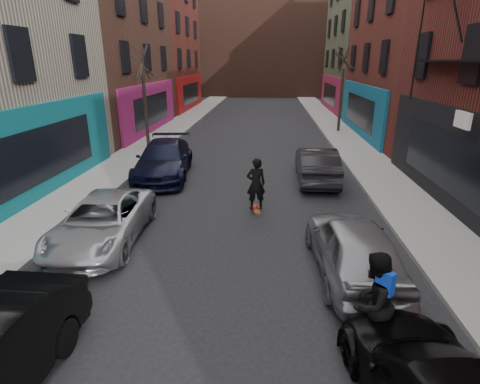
% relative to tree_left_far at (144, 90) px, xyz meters
% --- Properties ---
extents(sidewalk_left, '(2.50, 84.00, 0.13)m').
position_rel_tree_left_far_xyz_m(sidewalk_left, '(-0.05, 12.00, -3.31)').
color(sidewalk_left, gray).
rests_on(sidewalk_left, ground).
extents(sidewalk_right, '(2.50, 84.00, 0.13)m').
position_rel_tree_left_far_xyz_m(sidewalk_right, '(12.45, 12.00, -3.31)').
color(sidewalk_right, gray).
rests_on(sidewalk_right, ground).
extents(building_far, '(40.00, 10.00, 14.00)m').
position_rel_tree_left_far_xyz_m(building_far, '(6.20, 38.00, 3.62)').
color(building_far, '#47281E').
rests_on(building_far, ground).
extents(tree_left_far, '(2.00, 2.00, 6.50)m').
position_rel_tree_left_far_xyz_m(tree_left_far, '(0.00, 0.00, 0.00)').
color(tree_left_far, black).
rests_on(tree_left_far, sidewalk_left).
extents(tree_right_far, '(2.00, 2.00, 6.80)m').
position_rel_tree_left_far_xyz_m(tree_right_far, '(12.40, 6.00, 0.15)').
color(tree_right_far, black).
rests_on(tree_right_far, sidewalk_right).
extents(parked_left_far, '(2.40, 4.79, 1.30)m').
position_rel_tree_left_far_xyz_m(parked_left_far, '(2.59, -12.42, -2.73)').
color(parked_left_far, '#95989D').
rests_on(parked_left_far, ground).
extents(parked_left_end, '(2.80, 5.67, 1.59)m').
position_rel_tree_left_far_xyz_m(parked_left_end, '(2.61, -5.90, -2.59)').
color(parked_left_end, black).
rests_on(parked_left_end, ground).
extents(parked_right_far, '(2.01, 4.50, 1.50)m').
position_rel_tree_left_far_xyz_m(parked_right_far, '(9.40, -13.70, -2.63)').
color(parked_right_far, gray).
rests_on(parked_right_far, ground).
extents(parked_right_end, '(1.63, 4.56, 1.50)m').
position_rel_tree_left_far_xyz_m(parked_right_end, '(9.40, -6.03, -2.63)').
color(parked_right_end, black).
rests_on(parked_right_end, ground).
extents(skateboard, '(0.40, 0.83, 0.10)m').
position_rel_tree_left_far_xyz_m(skateboard, '(6.91, -9.76, -3.33)').
color(skateboard, brown).
rests_on(skateboard, ground).
extents(skateboarder, '(0.75, 0.58, 1.82)m').
position_rel_tree_left_far_xyz_m(skateboarder, '(6.91, -9.76, -2.37)').
color(skateboarder, black).
rests_on(skateboarder, skateboard).
extents(pedestrian, '(1.19, 1.17, 1.94)m').
position_rel_tree_left_far_xyz_m(pedestrian, '(9.20, -16.24, -2.40)').
color(pedestrian, black).
rests_on(pedestrian, ground).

